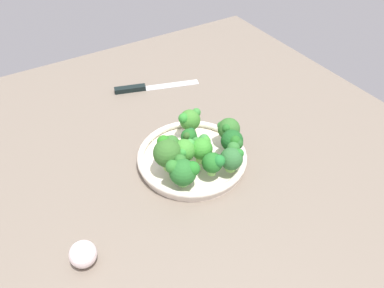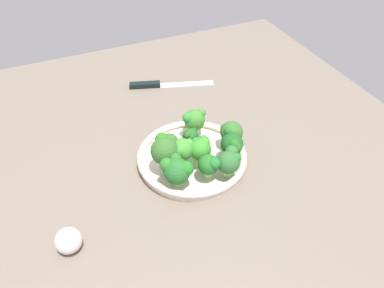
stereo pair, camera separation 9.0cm
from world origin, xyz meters
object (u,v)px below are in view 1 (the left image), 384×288
(bowl, at_px, (192,158))
(broccoli_floret_0, at_px, (183,171))
(broccoli_floret_7, at_px, (168,150))
(broccoli_floret_9, at_px, (232,157))
(broccoli_floret_1, at_px, (202,148))
(broccoli_floret_6, at_px, (190,120))
(knife, at_px, (145,87))
(broccoli_floret_4, at_px, (233,142))
(broccoli_floret_8, at_px, (228,130))
(broccoli_floret_2, at_px, (184,151))
(garlic_bulb, at_px, (83,254))
(broccoli_floret_5, at_px, (189,137))
(broccoli_floret_3, at_px, (214,163))

(bowl, relative_size, broccoli_floret_0, 3.93)
(broccoli_floret_7, distance_m, broccoli_floret_9, 0.15)
(broccoli_floret_0, height_order, broccoli_floret_1, broccoli_floret_0)
(broccoli_floret_6, bearing_deg, knife, -1.29)
(broccoli_floret_0, distance_m, broccoli_floret_7, 0.07)
(broccoli_floret_0, relative_size, broccoli_floret_4, 1.00)
(broccoli_floret_1, relative_size, broccoli_floret_6, 0.99)
(broccoli_floret_6, distance_m, broccoli_floret_8, 0.10)
(broccoli_floret_1, bearing_deg, broccoli_floret_0, 119.99)
(broccoli_floret_2, bearing_deg, broccoli_floret_1, -101.08)
(broccoli_floret_0, bearing_deg, broccoli_floret_2, -33.59)
(broccoli_floret_2, distance_m, broccoli_floret_9, 0.11)
(bowl, bearing_deg, broccoli_floret_0, 137.42)
(broccoli_floret_4, relative_size, broccoli_floret_7, 0.85)
(broccoli_floret_0, xyz_separation_m, broccoli_floret_9, (-0.02, -0.12, -0.01))
(broccoli_floret_6, relative_size, broccoli_floret_7, 0.79)
(broccoli_floret_7, height_order, knife, broccoli_floret_7)
(broccoli_floret_8, bearing_deg, broccoli_floret_1, 104.21)
(broccoli_floret_4, relative_size, garlic_bulb, 1.30)
(broccoli_floret_2, relative_size, broccoli_floret_9, 1.11)
(broccoli_floret_8, bearing_deg, broccoli_floret_6, 37.00)
(bowl, bearing_deg, garlic_bulb, 112.09)
(bowl, height_order, broccoli_floret_4, broccoli_floret_4)
(broccoli_floret_4, distance_m, knife, 0.42)
(broccoli_floret_1, xyz_separation_m, broccoli_floret_8, (0.02, -0.09, -0.00))
(broccoli_floret_5, relative_size, broccoli_floret_6, 0.82)
(broccoli_floret_7, bearing_deg, broccoli_floret_1, -105.05)
(knife, relative_size, garlic_bulb, 4.91)
(broccoli_floret_1, distance_m, knife, 0.39)
(broccoli_floret_2, height_order, broccoli_floret_6, broccoli_floret_2)
(broccoli_floret_8, distance_m, broccoli_floret_9, 0.10)
(broccoli_floret_3, bearing_deg, bowl, 4.07)
(broccoli_floret_1, distance_m, broccoli_floret_5, 0.06)
(broccoli_floret_0, distance_m, broccoli_floret_9, 0.12)
(broccoli_floret_2, bearing_deg, broccoli_floret_8, -83.53)
(bowl, relative_size, broccoli_floret_9, 4.33)
(broccoli_floret_9, bearing_deg, knife, 0.78)
(bowl, height_order, broccoli_floret_1, broccoli_floret_1)
(broccoli_floret_0, distance_m, broccoli_floret_5, 0.12)
(broccoli_floret_4, bearing_deg, broccoli_floret_1, 71.88)
(broccoli_floret_3, bearing_deg, knife, -5.09)
(bowl, bearing_deg, broccoli_floret_9, -150.59)
(broccoli_floret_3, relative_size, broccoli_floret_7, 0.74)
(broccoli_floret_9, bearing_deg, broccoli_floret_4, -36.74)
(broccoli_floret_2, bearing_deg, broccoli_floret_6, -36.56)
(broccoli_floret_7, bearing_deg, broccoli_floret_9, -124.04)
(garlic_bulb, bearing_deg, broccoli_floret_2, -69.35)
(broccoli_floret_5, bearing_deg, broccoli_floret_8, -108.16)
(bowl, distance_m, broccoli_floret_4, 0.11)
(broccoli_floret_4, height_order, broccoli_floret_9, broccoli_floret_4)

